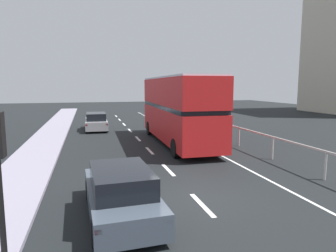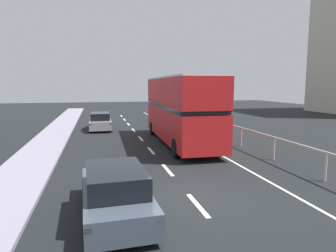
{
  "view_description": "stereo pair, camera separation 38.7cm",
  "coord_description": "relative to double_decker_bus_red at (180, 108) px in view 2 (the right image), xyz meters",
  "views": [
    {
      "loc": [
        -3.38,
        -9.22,
        3.72
      ],
      "look_at": [
        0.29,
        4.34,
        1.82
      ],
      "focal_mm": 32.04,
      "sensor_mm": 36.0,
      "label": 1
    },
    {
      "loc": [
        -3.0,
        -9.31,
        3.72
      ],
      "look_at": [
        0.29,
        4.34,
        1.82
      ],
      "focal_mm": 32.04,
      "sensor_mm": 36.0,
      "label": 2
    }
  ],
  "objects": [
    {
      "name": "hatchback_car_near",
      "position": [
        -4.74,
        -10.01,
        -1.6
      ],
      "size": [
        1.96,
        4.52,
        1.44
      ],
      "rotation": [
        0.0,
        0.0,
        0.04
      ],
      "color": "#414A57",
      "rests_on": "ground"
    },
    {
      "name": "double_decker_bus_red",
      "position": [
        0.0,
        0.0,
        0.0
      ],
      "size": [
        2.77,
        10.63,
        4.26
      ],
      "rotation": [
        0.0,
        0.0,
        -0.02
      ],
      "color": "red",
      "rests_on": "ground"
    },
    {
      "name": "bridge_side_railing",
      "position": [
        3.42,
        -0.04,
        -1.34
      ],
      "size": [
        0.1,
        42.0,
        1.18
      ],
      "color": "#BAB5AF",
      "rests_on": "ground"
    },
    {
      "name": "sedan_car_ahead",
      "position": [
        -4.89,
        7.45,
        -1.59
      ],
      "size": [
        1.81,
        4.44,
        1.46
      ],
      "rotation": [
        0.0,
        0.0,
        -0.01
      ],
      "color": "gray",
      "rests_on": "ground"
    },
    {
      "name": "lane_paint_markings",
      "position": [
        -0.04,
        -0.67,
        -2.28
      ],
      "size": [
        3.61,
        46.0,
        0.01
      ],
      "color": "silver",
      "rests_on": "ground"
    },
    {
      "name": "ground_plane",
      "position": [
        -2.19,
        -9.04,
        -2.33
      ],
      "size": [
        74.65,
        120.0,
        0.1
      ],
      "primitive_type": "cube",
      "color": "black"
    }
  ]
}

